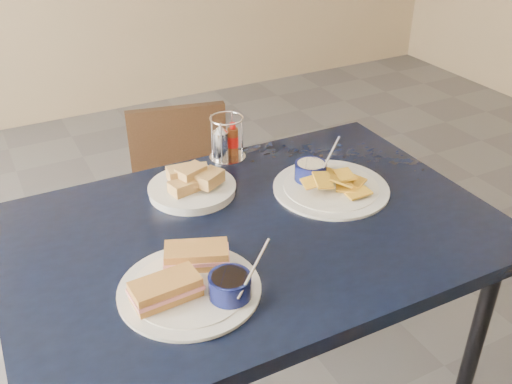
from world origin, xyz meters
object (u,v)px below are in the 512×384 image
bread_basket (192,185)px  sandwich_plate (193,281)px  chair_far (181,197)px  plantain_plate (326,183)px  dining_table (253,247)px  condiment_caddy (225,141)px

bread_basket → sandwich_plate: bearing=-112.0°
chair_far → bread_basket: bread_basket is taller
plantain_plate → sandwich_plate: bearing=-155.3°
sandwich_plate → plantain_plate: 0.54m
dining_table → sandwich_plate: sandwich_plate is taller
chair_far → condiment_caddy: condiment_caddy is taller
sandwich_plate → condiment_caddy: (0.32, 0.51, 0.03)m
chair_far → plantain_plate: size_ratio=2.38×
plantain_plate → condiment_caddy: bearing=120.4°
chair_far → condiment_caddy: (0.04, -0.34, 0.37)m
bread_basket → plantain_plate: bearing=-23.4°
condiment_caddy → sandwich_plate: bearing=-121.8°
dining_table → chair_far: 0.75m
sandwich_plate → plantain_plate: same height
chair_far → condiment_caddy: 0.50m
dining_table → sandwich_plate: bearing=-145.7°
dining_table → condiment_caddy: condiment_caddy is taller
sandwich_plate → dining_table: bearing=34.3°
dining_table → plantain_plate: 0.29m
plantain_plate → bread_basket: 0.37m
dining_table → chair_far: bearing=85.1°
dining_table → plantain_plate: (0.27, 0.07, 0.08)m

